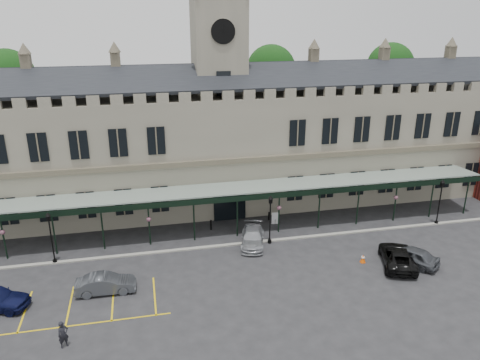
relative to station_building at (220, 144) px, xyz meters
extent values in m
plane|color=#232326|center=(0.00, -15.91, -6.47)|extent=(140.00, 140.00, 0.00)
cube|color=slate|center=(0.00, 0.09, -0.47)|extent=(60.00, 10.00, 12.00)
cube|color=brown|center=(0.00, -5.09, -0.27)|extent=(60.00, 0.35, 0.50)
cube|color=black|center=(0.00, -2.41, 7.33)|extent=(60.00, 4.77, 2.20)
cube|color=black|center=(0.00, 2.59, 7.33)|extent=(60.00, 4.77, 2.20)
cube|color=black|center=(0.00, -5.01, -4.57)|extent=(3.20, 0.18, 3.80)
cube|color=slate|center=(0.00, 0.09, 4.53)|extent=(5.00, 5.00, 22.00)
cylinder|color=silver|center=(0.00, -2.47, 11.53)|extent=(2.20, 0.12, 2.20)
cylinder|color=black|center=(0.00, -2.54, 11.53)|extent=(2.30, 0.04, 2.30)
cube|color=black|center=(0.00, -2.47, 6.53)|extent=(1.40, 0.12, 2.80)
cube|color=#8C9E93|center=(0.00, -6.91, -2.37)|extent=(50.00, 4.00, 0.40)
cube|color=black|center=(0.00, -8.91, -2.62)|extent=(50.00, 0.18, 0.50)
cube|color=gray|center=(0.00, -10.41, -6.41)|extent=(60.00, 0.40, 0.12)
cylinder|color=#332314|center=(-22.00, 9.09, -0.47)|extent=(0.70, 0.70, 12.00)
sphere|color=black|center=(-22.00, 9.09, 6.53)|extent=(6.00, 6.00, 6.00)
cylinder|color=#332314|center=(8.00, 9.09, -0.47)|extent=(0.70, 0.70, 12.00)
sphere|color=black|center=(8.00, 9.09, 6.53)|extent=(6.00, 6.00, 6.00)
cylinder|color=#332314|center=(24.00, 9.09, -0.47)|extent=(0.70, 0.70, 12.00)
sphere|color=black|center=(24.00, 9.09, 6.53)|extent=(6.00, 6.00, 6.00)
cylinder|color=black|center=(-15.92, -10.35, -6.32)|extent=(0.36, 0.36, 0.30)
cylinder|color=black|center=(-15.92, -10.35, -4.48)|extent=(0.12, 0.12, 3.97)
cube|color=black|center=(-15.92, -10.35, -2.35)|extent=(0.28, 0.28, 0.40)
cone|color=black|center=(-15.92, -10.35, -2.00)|extent=(0.44, 0.44, 0.30)
cylinder|color=black|center=(2.57, -10.72, -6.32)|extent=(0.36, 0.36, 0.30)
cylinder|color=black|center=(2.57, -10.72, -4.47)|extent=(0.12, 0.12, 3.99)
cube|color=black|center=(2.57, -10.72, -2.33)|extent=(0.28, 0.28, 0.40)
cone|color=black|center=(2.57, -10.72, -1.98)|extent=(0.44, 0.44, 0.30)
cylinder|color=black|center=(19.73, -10.38, -6.32)|extent=(0.36, 0.36, 0.30)
cylinder|color=black|center=(19.73, -10.38, -4.45)|extent=(0.12, 0.12, 4.04)
cube|color=black|center=(19.73, -10.38, -2.28)|extent=(0.28, 0.28, 0.40)
cone|color=black|center=(19.73, -10.38, -1.93)|extent=(0.44, 0.44, 0.30)
cube|color=#E85207|center=(9.27, -15.69, -6.45)|extent=(0.39, 0.39, 0.04)
cone|color=#E85207|center=(9.27, -15.69, -6.11)|extent=(0.46, 0.46, 0.72)
cylinder|color=silver|center=(9.27, -15.69, -6.00)|extent=(0.30, 0.30, 0.10)
cylinder|color=black|center=(4.18, -6.97, -6.21)|extent=(0.06, 0.06, 0.51)
cube|color=silver|center=(4.18, -6.97, -5.86)|extent=(0.71, 0.16, 1.22)
cylinder|color=black|center=(-2.20, -6.86, -5.97)|extent=(0.18, 0.18, 0.99)
cylinder|color=black|center=(3.82, -5.94, -6.05)|extent=(0.15, 0.15, 0.84)
imported|color=#3E4146|center=(-11.50, -15.70, -5.74)|extent=(4.44, 1.62, 1.45)
imported|color=gray|center=(1.00, -10.64, -5.76)|extent=(3.21, 5.25, 1.42)
imported|color=black|center=(11.89, -16.61, -5.72)|extent=(4.14, 5.91, 1.50)
imported|color=#3E4146|center=(13.00, -16.72, -5.69)|extent=(4.25, 4.69, 1.55)
imported|color=black|center=(-13.76, -21.35, -5.55)|extent=(0.80, 0.71, 1.83)
camera|label=1|loc=(-8.06, -47.14, 13.52)|focal=35.00mm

